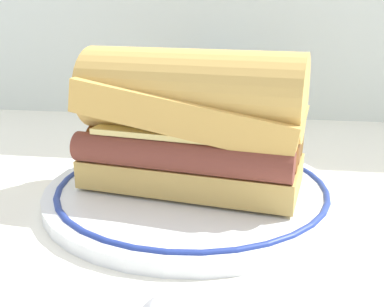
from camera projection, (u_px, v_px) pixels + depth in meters
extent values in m
plane|color=white|center=(162.00, 208.00, 0.42)|extent=(1.50, 1.50, 0.00)
cylinder|color=white|center=(192.00, 192.00, 0.44)|extent=(0.28, 0.28, 0.01)
torus|color=navy|center=(192.00, 186.00, 0.44)|extent=(0.26, 0.26, 0.01)
cube|color=tan|center=(192.00, 170.00, 0.44)|extent=(0.21, 0.12, 0.03)
cylinder|color=brown|center=(178.00, 156.00, 0.39)|extent=(0.20, 0.06, 0.03)
cylinder|color=brown|center=(188.00, 148.00, 0.42)|extent=(0.20, 0.06, 0.03)
cylinder|color=brown|center=(196.00, 140.00, 0.44)|extent=(0.20, 0.06, 0.03)
cylinder|color=brown|center=(204.00, 133.00, 0.46)|extent=(0.20, 0.06, 0.03)
cube|color=#EAD67A|center=(192.00, 127.00, 0.42)|extent=(0.18, 0.11, 0.01)
cube|color=gold|center=(192.00, 108.00, 0.42)|extent=(0.22, 0.12, 0.06)
cylinder|color=tan|center=(192.00, 92.00, 0.41)|extent=(0.21, 0.11, 0.08)
cylinder|color=silver|center=(219.00, 93.00, 0.66)|extent=(0.07, 0.07, 0.11)
cylinder|color=gold|center=(218.00, 117.00, 0.67)|extent=(0.06, 0.06, 0.04)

